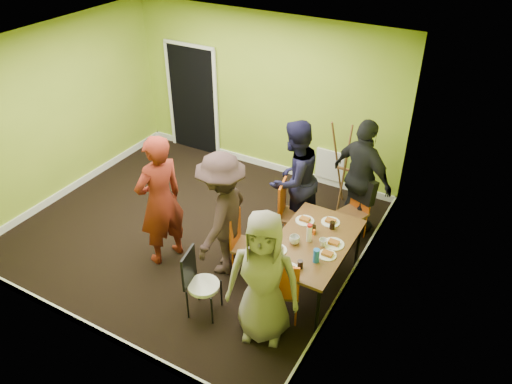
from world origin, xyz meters
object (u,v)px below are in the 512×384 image
person_back_end (362,178)px  thermos (309,234)px  chair_bentwood (198,280)px  chair_front_end (283,287)px  chair_back_end (361,196)px  person_left_near (222,215)px  person_front_end (263,278)px  blue_bottle (316,256)px  easel (348,168)px  person_standing (160,201)px  chair_left_near (243,240)px  person_left_far (294,179)px  dining_table (313,245)px  orange_bottle (314,232)px  chair_left_far (289,210)px

person_back_end → thermos: bearing=109.1°
chair_bentwood → chair_front_end: bearing=99.2°
chair_back_end → person_back_end: bearing=-46.9°
chair_bentwood → thermos: thermos is taller
person_left_near → person_front_end: size_ratio=1.04×
chair_front_end → blue_bottle: 0.54m
chair_front_end → person_left_near: size_ratio=0.53×
easel → person_standing: bearing=-126.6°
chair_left_near → chair_bentwood: bearing=-15.8°
person_left_far → person_front_end: 2.06m
chair_bentwood → thermos: size_ratio=4.12×
chair_back_end → blue_bottle: size_ratio=5.27×
thermos → chair_back_end: bearing=82.2°
chair_front_end → person_front_end: person_front_end is taller
chair_back_end → thermos: bearing=103.3°
easel → person_standing: (-1.76, -2.37, 0.21)m
person_left_far → person_left_near: bearing=-1.7°
chair_left_near → chair_bentwood: chair_left_near is taller
dining_table → person_front_end: (-0.17, -0.99, 0.16)m
chair_left_near → person_back_end: (1.03, 1.67, 0.39)m
person_back_end → dining_table: bearing=111.0°
person_standing → person_left_near: (0.84, 0.21, -0.07)m
chair_front_end → person_back_end: size_ratio=0.52×
person_left_near → person_back_end: size_ratio=0.98×
person_standing → person_left_far: size_ratio=1.06×
person_back_end → blue_bottle: bearing=117.4°
dining_table → person_left_far: person_left_far is taller
chair_back_end → easel: easel is taller
chair_back_end → easel: bearing=-31.3°
person_left_far → orange_bottle: bearing=57.2°
person_left_near → person_standing: bearing=-83.8°
thermos → person_left_near: person_left_near is taller
person_left_near → orange_bottle: bearing=99.8°
dining_table → chair_front_end: 0.72m
dining_table → easel: 1.94m
person_left_far → chair_bentwood: bearing=10.6°
blue_bottle → person_front_end: bearing=-118.3°
chair_front_end → chair_back_end: bearing=61.6°
chair_left_far → chair_back_end: chair_left_far is taller
dining_table → chair_bentwood: (-1.01, -1.07, -0.20)m
chair_bentwood → person_back_end: 2.83m
thermos → chair_bentwood: bearing=-132.3°
person_standing → person_left_far: (1.28, 1.44, -0.05)m
blue_bottle → person_left_near: (-1.37, 0.10, 0.05)m
dining_table → easel: easel is taller
chair_left_near → blue_bottle: bearing=70.5°
chair_left_far → chair_left_near: 0.92m
blue_bottle → easel: bearing=101.2°
easel → thermos: 1.95m
chair_left_far → person_standing: (-1.35, -1.18, 0.40)m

